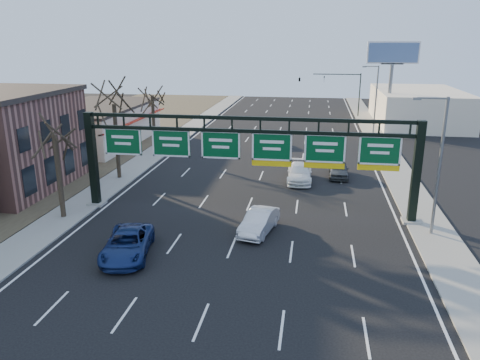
% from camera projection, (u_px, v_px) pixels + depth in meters
% --- Properties ---
extents(ground, '(160.00, 160.00, 0.00)m').
position_uv_depth(ground, '(226.00, 262.00, 26.97)').
color(ground, black).
rests_on(ground, ground).
extents(sidewalk_left, '(3.00, 120.00, 0.12)m').
position_uv_depth(sidewalk_left, '(139.00, 164.00, 47.78)').
color(sidewalk_left, gray).
rests_on(sidewalk_left, ground).
extents(sidewalk_right, '(3.00, 120.00, 0.12)m').
position_uv_depth(sidewalk_right, '(399.00, 175.00, 43.92)').
color(sidewalk_right, gray).
rests_on(sidewalk_right, ground).
extents(dirt_strip_left, '(21.00, 120.00, 0.06)m').
position_uv_depth(dirt_strip_left, '(30.00, 160.00, 49.62)').
color(dirt_strip_left, '#473D2B').
rests_on(dirt_strip_left, ground).
extents(lane_markings, '(21.60, 120.00, 0.01)m').
position_uv_depth(lane_markings, '(264.00, 170.00, 45.87)').
color(lane_markings, white).
rests_on(lane_markings, ground).
extents(sign_gantry, '(24.60, 1.20, 7.20)m').
position_uv_depth(sign_gantry, '(248.00, 152.00, 33.16)').
color(sign_gantry, black).
rests_on(sign_gantry, ground).
extents(cream_strip, '(10.90, 18.40, 4.70)m').
position_uv_depth(cream_strip, '(97.00, 124.00, 56.92)').
color(cream_strip, beige).
rests_on(cream_strip, ground).
extents(building_right_distant, '(12.00, 20.00, 5.00)m').
position_uv_depth(building_right_distant, '(417.00, 107.00, 70.48)').
color(building_right_distant, beige).
rests_on(building_right_distant, ground).
extents(tree_gantry, '(3.60, 3.60, 8.48)m').
position_uv_depth(tree_gantry, '(52.00, 120.00, 31.56)').
color(tree_gantry, black).
rests_on(tree_gantry, sidewalk_left).
extents(tree_mid, '(3.60, 3.60, 9.24)m').
position_uv_depth(tree_mid, '(113.00, 92.00, 40.79)').
color(tree_mid, black).
rests_on(tree_mid, sidewalk_left).
extents(tree_far, '(3.60, 3.60, 8.86)m').
position_uv_depth(tree_far, '(152.00, 86.00, 50.35)').
color(tree_far, black).
rests_on(tree_far, sidewalk_left).
extents(streetlight_near, '(2.15, 0.22, 9.00)m').
position_uv_depth(streetlight_near, '(438.00, 160.00, 29.28)').
color(streetlight_near, slate).
rests_on(streetlight_near, sidewalk_right).
extents(streetlight_far, '(2.15, 0.22, 9.00)m').
position_uv_depth(streetlight_far, '(375.00, 96.00, 61.42)').
color(streetlight_far, slate).
rests_on(streetlight_far, sidewalk_right).
extents(billboard_right, '(7.00, 0.50, 12.00)m').
position_uv_depth(billboard_right, '(392.00, 63.00, 64.59)').
color(billboard_right, slate).
rests_on(billboard_right, ground).
extents(traffic_signal_mast, '(10.16, 0.54, 7.00)m').
position_uv_depth(traffic_signal_mast, '(322.00, 82.00, 76.49)').
color(traffic_signal_mast, black).
rests_on(traffic_signal_mast, ground).
extents(car_blue_suv, '(3.50, 5.85, 1.52)m').
position_uv_depth(car_blue_suv, '(127.00, 244.00, 27.54)').
color(car_blue_suv, navy).
rests_on(car_blue_suv, ground).
extents(car_silver_sedan, '(2.49, 4.77, 1.50)m').
position_uv_depth(car_silver_sedan, '(259.00, 222.00, 30.91)').
color(car_silver_sedan, silver).
rests_on(car_silver_sedan, ground).
extents(car_white_wagon, '(2.26, 5.32, 1.53)m').
position_uv_depth(car_white_wagon, '(300.00, 173.00, 42.09)').
color(car_white_wagon, white).
rests_on(car_white_wagon, ground).
extents(car_grey_far, '(1.81, 4.39, 1.49)m').
position_uv_depth(car_grey_far, '(339.00, 169.00, 43.41)').
color(car_grey_far, '#3D4142').
rests_on(car_grey_far, ground).
extents(car_silver_distant, '(1.75, 4.14, 1.33)m').
position_uv_depth(car_silver_distant, '(268.00, 140.00, 56.06)').
color(car_silver_distant, '#BCBCC1').
rests_on(car_silver_distant, ground).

